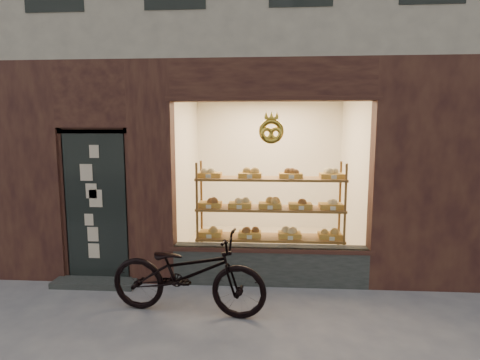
{
  "coord_description": "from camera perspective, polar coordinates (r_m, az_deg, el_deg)",
  "views": [
    {
      "loc": [
        0.37,
        -2.97,
        2.15
      ],
      "look_at": [
        0.04,
        2.0,
        1.5
      ],
      "focal_mm": 28.0,
      "sensor_mm": 36.0,
      "label": 1
    }
  ],
  "objects": [
    {
      "name": "display_shelf",
      "position": [
        5.67,
        4.56,
        -5.67
      ],
      "size": [
        2.2,
        0.45,
        1.7
      ],
      "color": "brown",
      "rests_on": "ground"
    },
    {
      "name": "bicycle",
      "position": [
        4.58,
        -8.0,
        -13.84
      ],
      "size": [
        1.95,
        0.88,
        0.99
      ],
      "primitive_type": "imported",
      "rotation": [
        0.0,
        0.0,
        1.45
      ],
      "color": "black",
      "rests_on": "ground"
    }
  ]
}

